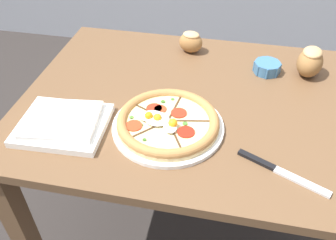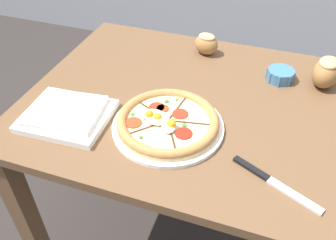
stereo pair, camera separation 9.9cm
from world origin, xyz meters
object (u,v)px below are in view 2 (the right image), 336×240
(dining_table, at_px, (205,130))
(bread_piece_near, at_px, (326,72))
(pizza, at_px, (168,123))
(bread_piece_mid, at_px, (206,43))
(napkin_folded, at_px, (67,114))
(knife_main, at_px, (274,183))
(ramekin_bowl, at_px, (281,75))

(dining_table, xyz_separation_m, bread_piece_near, (0.33, 0.22, 0.16))
(bread_piece_near, bearing_deg, pizza, -138.28)
(dining_table, bearing_deg, bread_piece_mid, 105.53)
(pizza, relative_size, bread_piece_near, 2.49)
(napkin_folded, relative_size, knife_main, 1.12)
(pizza, bearing_deg, ramekin_bowl, 52.10)
(ramekin_bowl, height_order, bread_piece_near, bread_piece_near)
(ramekin_bowl, xyz_separation_m, bread_piece_mid, (-0.28, 0.09, 0.02))
(pizza, height_order, knife_main, pizza)
(pizza, xyz_separation_m, bread_piece_near, (0.41, 0.37, 0.03))
(pizza, height_order, napkin_folded, pizza)
(knife_main, bearing_deg, bread_piece_mid, 144.47)
(dining_table, height_order, ramekin_bowl, ramekin_bowl)
(dining_table, relative_size, bread_piece_mid, 11.23)
(knife_main, bearing_deg, ramekin_bowl, 118.99)
(dining_table, height_order, knife_main, knife_main)
(pizza, xyz_separation_m, bread_piece_mid, (-0.00, 0.44, 0.02))
(dining_table, xyz_separation_m, ramekin_bowl, (0.20, 0.20, 0.13))
(ramekin_bowl, xyz_separation_m, bread_piece_near, (0.14, 0.01, 0.03))
(dining_table, height_order, bread_piece_mid, bread_piece_mid)
(napkin_folded, height_order, bread_piece_mid, bread_piece_mid)
(napkin_folded, height_order, knife_main, napkin_folded)
(bread_piece_mid, relative_size, knife_main, 0.44)
(napkin_folded, bearing_deg, dining_table, 29.19)
(ramekin_bowl, relative_size, knife_main, 0.42)
(dining_table, xyz_separation_m, pizza, (-0.08, -0.15, 0.13))
(dining_table, bearing_deg, knife_main, -47.96)
(pizza, relative_size, napkin_folded, 1.26)
(bread_piece_mid, bearing_deg, bread_piece_near, -10.34)
(pizza, bearing_deg, napkin_folded, -168.94)
(dining_table, relative_size, knife_main, 4.99)
(bread_piece_near, height_order, bread_piece_mid, bread_piece_near)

